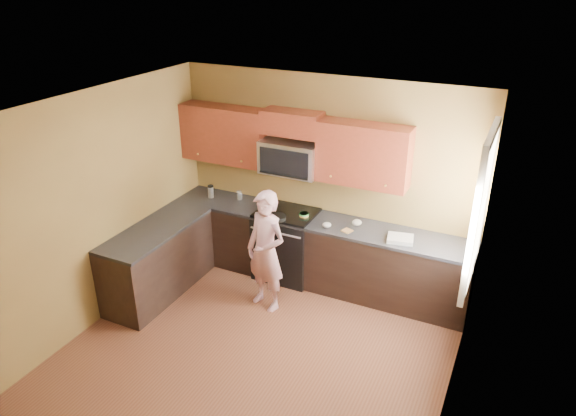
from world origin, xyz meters
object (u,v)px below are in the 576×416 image
Objects in this scene: stove at (287,244)px; woman at (266,251)px; microwave at (291,173)px; butter_tub at (304,218)px; frying_pan at (277,219)px; travel_mug at (211,197)px.

woman is at bearing -83.27° from stove.
microwave is 1.12m from woman.
woman is at bearing -103.20° from butter_tub.
microwave reaches higher than frying_pan.
microwave is 0.50× the size of woman.
microwave is (0.00, 0.12, 0.97)m from stove.
microwave is 1.30m from travel_mug.
stove is 0.62× the size of woman.
woman is 12.29× the size of butter_tub.
butter_tub is (0.26, -0.15, -0.53)m from microwave.
stove is 0.81m from woman.
travel_mug is (-1.19, 0.03, 0.45)m from stove.
microwave reaches higher than woman.
stove is 0.98m from microwave.
woman is 0.77m from butter_tub.
travel_mug reaches higher than stove.
frying_pan is at bearing -92.99° from stove.
butter_tub is (0.27, 0.23, -0.03)m from frying_pan.
butter_tub is at bearing 93.07° from woman.
butter_tub is at bearing -2.18° from travel_mug.
stove is 1.25× the size of microwave.
travel_mug is (-1.17, 0.29, -0.03)m from frying_pan.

